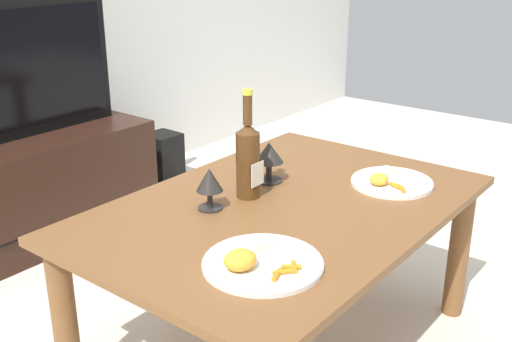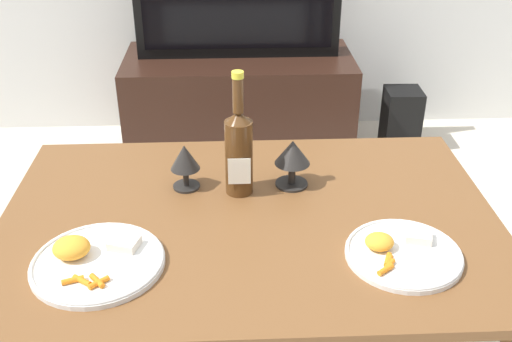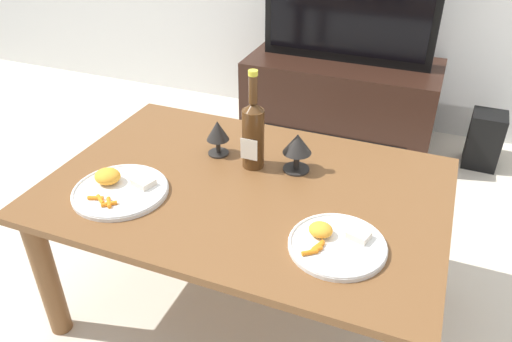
# 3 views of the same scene
# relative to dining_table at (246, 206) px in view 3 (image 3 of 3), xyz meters

# --- Properties ---
(ground_plane) EXTENTS (6.40, 6.40, 0.00)m
(ground_plane) POSITION_rel_dining_table_xyz_m (0.00, 0.00, -0.43)
(ground_plane) COLOR beige
(dining_table) EXTENTS (1.23, 0.83, 0.51)m
(dining_table) POSITION_rel_dining_table_xyz_m (0.00, 0.00, 0.00)
(dining_table) COLOR brown
(dining_table) RESTS_ON ground_plane
(tv_stand) EXTENTS (1.02, 0.49, 0.46)m
(tv_stand) POSITION_rel_dining_table_xyz_m (0.00, 1.35, -0.20)
(tv_stand) COLOR black
(tv_stand) RESTS_ON ground_plane
(tv_screen) EXTENTS (0.89, 0.05, 0.57)m
(tv_screen) POSITION_rel_dining_table_xyz_m (0.00, 1.35, 0.32)
(tv_screen) COLOR black
(tv_screen) RESTS_ON tv_stand
(floor_speaker) EXTENTS (0.17, 0.17, 0.29)m
(floor_speaker) POSITION_rel_dining_table_xyz_m (0.77, 1.34, -0.28)
(floor_speaker) COLOR black
(floor_speaker) RESTS_ON ground_plane
(wine_bottle) EXTENTS (0.07, 0.07, 0.33)m
(wine_bottle) POSITION_rel_dining_table_xyz_m (-0.02, 0.12, 0.21)
(wine_bottle) COLOR #4C2D14
(wine_bottle) RESTS_ON dining_table
(goblet_left) EXTENTS (0.08, 0.08, 0.12)m
(goblet_left) POSITION_rel_dining_table_xyz_m (-0.16, 0.15, 0.17)
(goblet_left) COLOR black
(goblet_left) RESTS_ON dining_table
(goblet_right) EXTENTS (0.09, 0.09, 0.13)m
(goblet_right) POSITION_rel_dining_table_xyz_m (0.12, 0.15, 0.17)
(goblet_right) COLOR black
(goblet_right) RESTS_ON dining_table
(dinner_plate_left) EXTENTS (0.29, 0.29, 0.06)m
(dinner_plate_left) POSITION_rel_dining_table_xyz_m (-0.34, -0.18, 0.10)
(dinner_plate_left) COLOR white
(dinner_plate_left) RESTS_ON dining_table
(dinner_plate_right) EXTENTS (0.26, 0.26, 0.05)m
(dinner_plate_right) POSITION_rel_dining_table_xyz_m (0.33, -0.18, 0.09)
(dinner_plate_right) COLOR white
(dinner_plate_right) RESTS_ON dining_table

